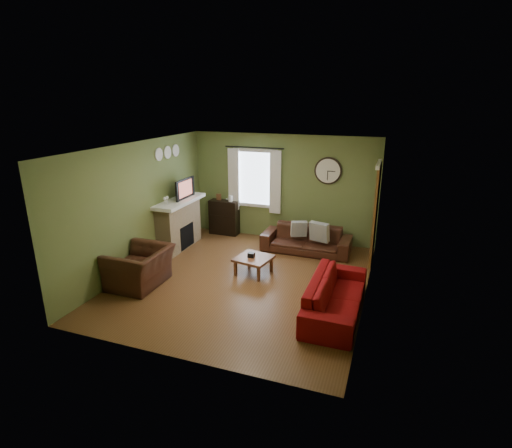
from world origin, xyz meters
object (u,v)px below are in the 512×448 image
(bookshelf, at_px, (224,217))
(armchair, at_px, (140,267))
(coffee_table, at_px, (254,265))
(sofa_brown, at_px, (306,240))
(sofa_red, at_px, (336,296))

(bookshelf, distance_m, armchair, 3.29)
(armchair, distance_m, coffee_table, 2.22)
(bookshelf, relative_size, sofa_brown, 0.44)
(sofa_brown, distance_m, sofa_red, 2.73)
(sofa_red, relative_size, armchair, 1.87)
(bookshelf, distance_m, sofa_brown, 2.37)
(bookshelf, relative_size, coffee_table, 1.34)
(bookshelf, bearing_deg, armchair, -94.89)
(sofa_brown, relative_size, armchair, 1.81)
(armchair, bearing_deg, coffee_table, 122.75)
(coffee_table, bearing_deg, bookshelf, 127.28)
(sofa_red, bearing_deg, armchair, 93.79)
(bookshelf, xyz_separation_m, coffee_table, (1.57, -2.07, -0.27))
(sofa_red, bearing_deg, bookshelf, 48.05)
(coffee_table, bearing_deg, sofa_red, -28.28)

